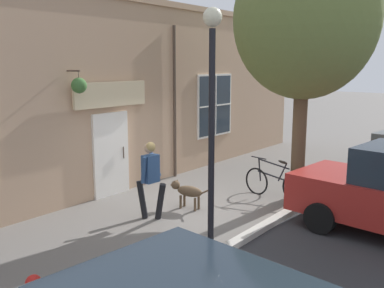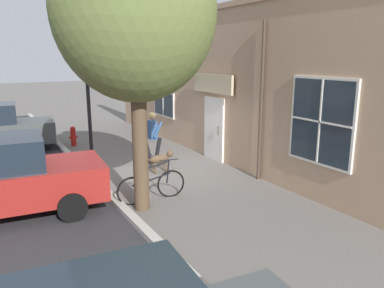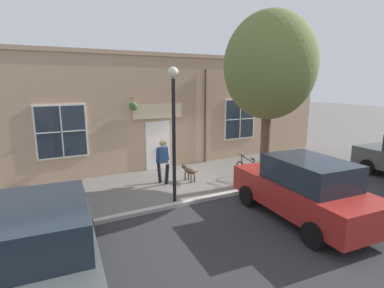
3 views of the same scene
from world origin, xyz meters
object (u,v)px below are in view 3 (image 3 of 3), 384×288
(leaning_bicycle, at_px, (249,172))
(parked_car_mid_block, at_px, (304,189))
(pedestrian_walking, at_px, (163,158))
(fire_hydrant, at_px, (58,210))
(street_lamp, at_px, (174,115))
(parked_car_nearest_curb, at_px, (42,248))
(street_tree_by_curb, at_px, (269,68))
(dog_on_leash, at_px, (189,170))

(leaning_bicycle, relative_size, parked_car_mid_block, 0.39)
(pedestrian_walking, distance_m, fire_hydrant, 4.18)
(leaning_bicycle, bearing_deg, street_lamp, -81.37)
(parked_car_nearest_curb, bearing_deg, pedestrian_walking, 137.15)
(street_tree_by_curb, height_order, parked_car_nearest_curb, street_tree_by_curb)
(leaning_bicycle, bearing_deg, parked_car_mid_block, -13.16)
(dog_on_leash, distance_m, street_tree_by_curb, 4.75)
(pedestrian_walking, xyz_separation_m, street_tree_by_curb, (1.82, 3.33, 3.22))
(fire_hydrant, bearing_deg, parked_car_mid_block, 64.04)
(street_tree_by_curb, xyz_separation_m, leaning_bicycle, (-0.45, -0.35, -3.84))
(parked_car_mid_block, bearing_deg, street_tree_by_curb, 158.44)
(leaning_bicycle, relative_size, street_lamp, 0.42)
(street_lamp, relative_size, fire_hydrant, 5.44)
(dog_on_leash, relative_size, parked_car_mid_block, 0.24)
(street_tree_by_curb, distance_m, leaning_bicycle, 3.88)
(street_tree_by_curb, xyz_separation_m, parked_car_nearest_curb, (2.73, -7.55, -3.34))
(leaning_bicycle, bearing_deg, dog_on_leash, -120.96)
(street_lamp, bearing_deg, fire_hydrant, -93.25)
(dog_on_leash, distance_m, parked_car_nearest_curb, 6.82)
(fire_hydrant, bearing_deg, dog_on_leash, 107.62)
(street_lamp, height_order, fire_hydrant, street_lamp)
(dog_on_leash, xyz_separation_m, fire_hydrant, (1.51, -4.77, -0.02))
(parked_car_nearest_curb, height_order, parked_car_mid_block, same)
(dog_on_leash, height_order, parked_car_mid_block, parked_car_mid_block)
(dog_on_leash, relative_size, leaning_bicycle, 0.60)
(pedestrian_walking, xyz_separation_m, leaning_bicycle, (1.37, 2.98, -0.63))
(leaning_bicycle, relative_size, fire_hydrant, 2.26)
(leaning_bicycle, xyz_separation_m, fire_hydrant, (0.32, -6.75, 0.02))
(parked_car_nearest_curb, bearing_deg, street_tree_by_curb, 109.88)
(pedestrian_walking, relative_size, street_lamp, 0.40)
(parked_car_mid_block, relative_size, fire_hydrant, 5.76)
(dog_on_leash, height_order, parked_car_nearest_curb, parked_car_nearest_curb)
(pedestrian_walking, relative_size, leaning_bicycle, 0.96)
(dog_on_leash, bearing_deg, street_tree_by_curb, 54.86)
(street_tree_by_curb, bearing_deg, leaning_bicycle, -142.44)
(parked_car_mid_block, distance_m, fire_hydrant, 6.68)
(street_tree_by_curb, relative_size, parked_car_mid_block, 1.40)
(leaning_bicycle, height_order, fire_hydrant, leaning_bicycle)
(parked_car_nearest_curb, distance_m, parked_car_mid_block, 6.44)
(leaning_bicycle, distance_m, parked_car_mid_block, 3.37)
(dog_on_leash, bearing_deg, street_lamp, -39.59)
(street_lamp, distance_m, fire_hydrant, 4.13)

